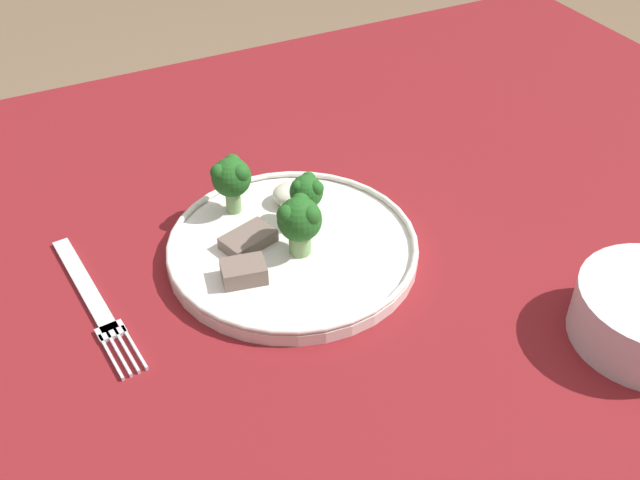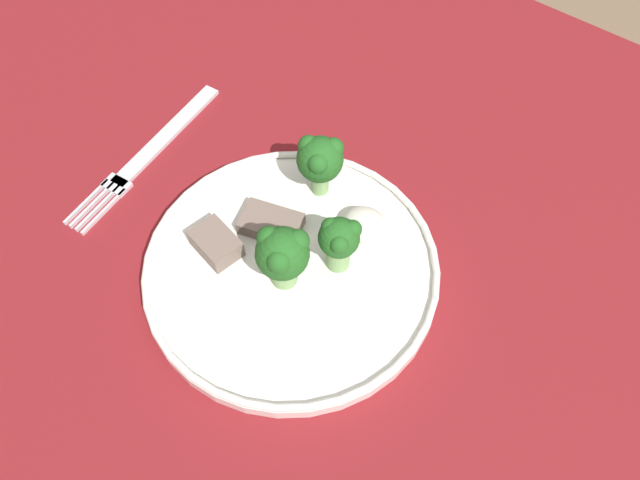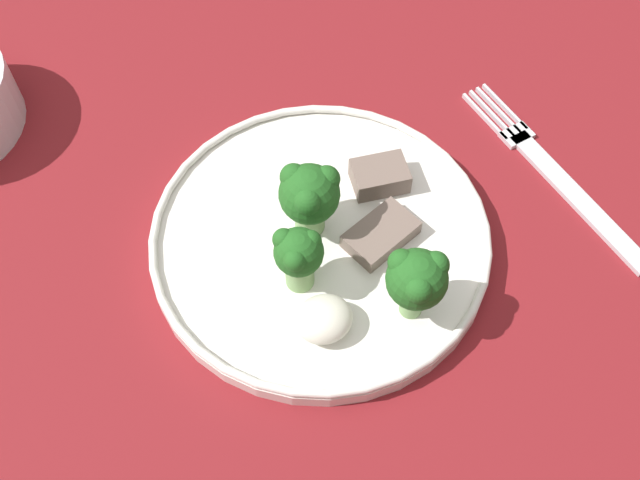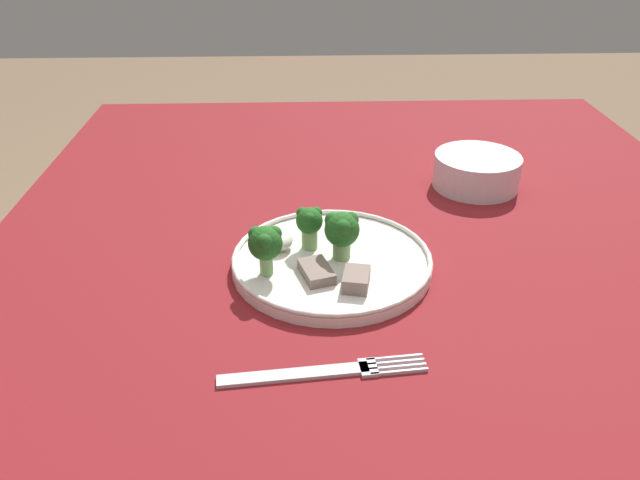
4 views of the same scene
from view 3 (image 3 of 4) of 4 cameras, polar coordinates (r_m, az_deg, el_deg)
ground_plane at (r=1.21m, az=-2.55°, el=-16.48°), size 8.00×8.00×0.00m
table at (r=0.63m, az=-4.68°, el=-1.10°), size 1.25×1.02×0.71m
dinner_plate at (r=0.53m, az=0.01°, el=0.08°), size 0.24×0.24×0.02m
fork at (r=0.59m, az=17.43°, el=4.78°), size 0.04×0.20×0.00m
broccoli_floret_near_rim_left at (r=0.50m, az=-0.82°, el=3.46°), size 0.04×0.04×0.06m
broccoli_floret_center_left at (r=0.46m, az=7.39°, el=-3.00°), size 0.04×0.04×0.06m
broccoli_floret_back_left at (r=0.48m, az=-1.78°, el=-1.19°), size 0.03×0.03×0.05m
meat_slice_front_slice at (r=0.54m, az=4.57°, el=4.89°), size 0.04×0.04×0.02m
meat_slice_middle_slice at (r=0.52m, az=4.66°, el=0.44°), size 0.06×0.04×0.01m
sauce_dollop at (r=0.48m, az=0.43°, el=-5.99°), size 0.04×0.03×0.02m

